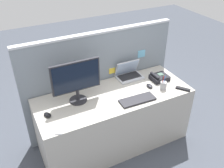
% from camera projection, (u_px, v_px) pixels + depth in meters
% --- Properties ---
extents(ground_plane, '(10.00, 10.00, 0.00)m').
position_uv_depth(ground_plane, '(114.00, 141.00, 3.30)').
color(ground_plane, '#424751').
extents(desk, '(1.83, 0.71, 0.75)m').
position_uv_depth(desk, '(114.00, 119.00, 3.10)').
color(desk, '#ADA89E').
rests_on(desk, ground_plane).
extents(cubicle_divider, '(1.98, 0.08, 1.39)m').
position_uv_depth(cubicle_divider, '(100.00, 82.00, 3.23)').
color(cubicle_divider, gray).
rests_on(cubicle_divider, ground_plane).
extents(desktop_monitor, '(0.54, 0.20, 0.48)m').
position_uv_depth(desktop_monitor, '(76.00, 79.00, 2.66)').
color(desktop_monitor, '#232328').
rests_on(desktop_monitor, desk).
extents(laptop, '(0.33, 0.23, 0.22)m').
position_uv_depth(laptop, '(129.00, 73.00, 3.21)').
color(laptop, '#B2B5BC').
rests_on(laptop, desk).
extents(desk_phone, '(0.21, 0.18, 0.10)m').
position_uv_depth(desk_phone, '(159.00, 77.00, 3.16)').
color(desk_phone, black).
rests_on(desk_phone, desk).
extents(keyboard_main, '(0.42, 0.17, 0.02)m').
position_uv_depth(keyboard_main, '(137.00, 100.00, 2.80)').
color(keyboard_main, '#232328').
rests_on(keyboard_main, desk).
extents(computer_mouse_right_hand, '(0.06, 0.10, 0.03)m').
position_uv_depth(computer_mouse_right_hand, '(150.00, 86.00, 3.03)').
color(computer_mouse_right_hand, black).
rests_on(computer_mouse_right_hand, desk).
extents(computer_mouse_left_hand, '(0.09, 0.11, 0.03)m').
position_uv_depth(computer_mouse_left_hand, '(47.00, 115.00, 2.57)').
color(computer_mouse_left_hand, black).
rests_on(computer_mouse_left_hand, desk).
extents(pen_cup, '(0.08, 0.08, 0.18)m').
position_uv_depth(pen_cup, '(163.00, 85.00, 2.98)').
color(pen_cup, '#99999E').
rests_on(pen_cup, desk).
extents(cell_phone_silver_slab, '(0.12, 0.15, 0.01)m').
position_uv_depth(cell_phone_silver_slab, '(60.00, 129.00, 2.40)').
color(cell_phone_silver_slab, '#B7BAC1').
rests_on(cell_phone_silver_slab, desk).
extents(tv_remote, '(0.14, 0.16, 0.02)m').
position_uv_depth(tv_remote, '(183.00, 89.00, 2.99)').
color(tv_remote, black).
rests_on(tv_remote, desk).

